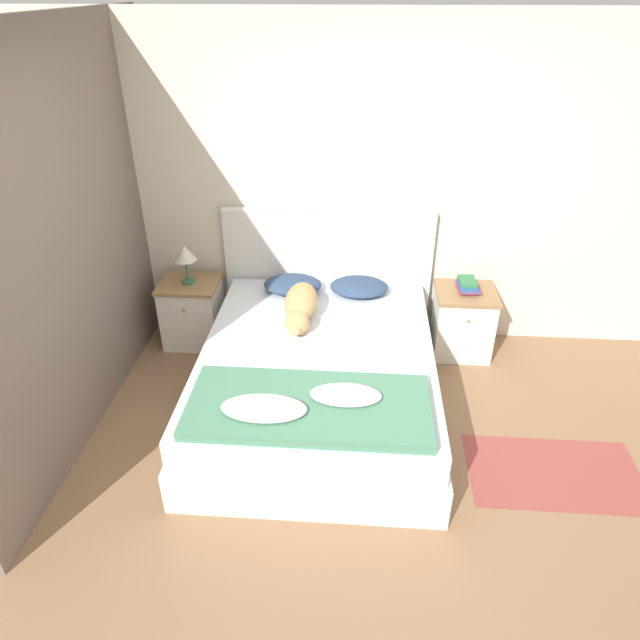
{
  "coord_description": "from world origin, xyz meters",
  "views": [
    {
      "loc": [
        0.16,
        -2.26,
        2.69
      ],
      "look_at": [
        -0.1,
        1.21,
        0.62
      ],
      "focal_mm": 32.0,
      "sensor_mm": 36.0,
      "label": 1
    }
  ],
  "objects_px": {
    "bed": "(318,379)",
    "pillow_left": "(292,285)",
    "nightstand_left": "(193,311)",
    "nightstand_right": "(462,322)",
    "table_lamp": "(185,255)",
    "dog": "(301,305)",
    "book_stack": "(467,285)",
    "pillow_right": "(359,287)"
  },
  "relations": [
    {
      "from": "table_lamp",
      "to": "nightstand_right",
      "type": "bearing_deg",
      "value": 0.18
    },
    {
      "from": "pillow_right",
      "to": "book_stack",
      "type": "relative_size",
      "value": 1.96
    },
    {
      "from": "pillow_left",
      "to": "table_lamp",
      "type": "bearing_deg",
      "value": 179.74
    },
    {
      "from": "bed",
      "to": "nightstand_left",
      "type": "xyz_separation_m",
      "value": [
        -1.13,
        0.83,
        0.03
      ]
    },
    {
      "from": "pillow_right",
      "to": "dog",
      "type": "height_order",
      "value": "dog"
    },
    {
      "from": "pillow_right",
      "to": "table_lamp",
      "type": "height_order",
      "value": "table_lamp"
    },
    {
      "from": "nightstand_left",
      "to": "dog",
      "type": "xyz_separation_m",
      "value": [
        0.97,
        -0.42,
        0.33
      ]
    },
    {
      "from": "book_stack",
      "to": "table_lamp",
      "type": "height_order",
      "value": "table_lamp"
    },
    {
      "from": "pillow_left",
      "to": "table_lamp",
      "type": "height_order",
      "value": "table_lamp"
    },
    {
      "from": "bed",
      "to": "book_stack",
      "type": "bearing_deg",
      "value": 36.97
    },
    {
      "from": "table_lamp",
      "to": "pillow_left",
      "type": "bearing_deg",
      "value": -0.26
    },
    {
      "from": "bed",
      "to": "pillow_left",
      "type": "relative_size",
      "value": 4.45
    },
    {
      "from": "dog",
      "to": "book_stack",
      "type": "distance_m",
      "value": 1.36
    },
    {
      "from": "book_stack",
      "to": "table_lamp",
      "type": "bearing_deg",
      "value": -179.3
    },
    {
      "from": "bed",
      "to": "nightstand_left",
      "type": "height_order",
      "value": "nightstand_left"
    },
    {
      "from": "bed",
      "to": "nightstand_right",
      "type": "relative_size",
      "value": 3.67
    },
    {
      "from": "book_stack",
      "to": "table_lamp",
      "type": "distance_m",
      "value": 2.26
    },
    {
      "from": "bed",
      "to": "nightstand_right",
      "type": "distance_m",
      "value": 1.4
    },
    {
      "from": "nightstand_left",
      "to": "book_stack",
      "type": "xyz_separation_m",
      "value": [
        2.25,
        0.02,
        0.33
      ]
    },
    {
      "from": "pillow_right",
      "to": "book_stack",
      "type": "height_order",
      "value": "book_stack"
    },
    {
      "from": "book_stack",
      "to": "table_lamp",
      "type": "relative_size",
      "value": 0.74
    },
    {
      "from": "bed",
      "to": "nightstand_right",
      "type": "bearing_deg",
      "value": 36.3
    },
    {
      "from": "bed",
      "to": "book_stack",
      "type": "relative_size",
      "value": 8.74
    },
    {
      "from": "pillow_right",
      "to": "nightstand_left",
      "type": "bearing_deg",
      "value": 179.54
    },
    {
      "from": "bed",
      "to": "dog",
      "type": "distance_m",
      "value": 0.57
    },
    {
      "from": "nightstand_right",
      "to": "table_lamp",
      "type": "xyz_separation_m",
      "value": [
        -2.25,
        -0.01,
        0.53
      ]
    },
    {
      "from": "dog",
      "to": "pillow_right",
      "type": "bearing_deg",
      "value": 43.58
    },
    {
      "from": "nightstand_left",
      "to": "pillow_left",
      "type": "xyz_separation_m",
      "value": [
        0.86,
        -0.01,
        0.29
      ]
    },
    {
      "from": "nightstand_left",
      "to": "pillow_left",
      "type": "relative_size",
      "value": 1.21
    },
    {
      "from": "nightstand_left",
      "to": "nightstand_right",
      "type": "height_order",
      "value": "same"
    },
    {
      "from": "nightstand_right",
      "to": "table_lamp",
      "type": "relative_size",
      "value": 1.75
    },
    {
      "from": "bed",
      "to": "nightstand_left",
      "type": "distance_m",
      "value": 1.4
    },
    {
      "from": "bed",
      "to": "pillow_right",
      "type": "xyz_separation_m",
      "value": [
        0.27,
        0.82,
        0.32
      ]
    },
    {
      "from": "nightstand_right",
      "to": "book_stack",
      "type": "height_order",
      "value": "book_stack"
    },
    {
      "from": "bed",
      "to": "pillow_left",
      "type": "height_order",
      "value": "pillow_left"
    },
    {
      "from": "pillow_left",
      "to": "book_stack",
      "type": "relative_size",
      "value": 1.96
    },
    {
      "from": "nightstand_left",
      "to": "table_lamp",
      "type": "height_order",
      "value": "table_lamp"
    },
    {
      "from": "bed",
      "to": "dog",
      "type": "height_order",
      "value": "dog"
    },
    {
      "from": "dog",
      "to": "table_lamp",
      "type": "distance_m",
      "value": 1.07
    },
    {
      "from": "book_stack",
      "to": "pillow_left",
      "type": "bearing_deg",
      "value": -178.7
    },
    {
      "from": "bed",
      "to": "dog",
      "type": "relative_size",
      "value": 2.87
    },
    {
      "from": "pillow_left",
      "to": "book_stack",
      "type": "xyz_separation_m",
      "value": [
        1.39,
        0.03,
        0.03
      ]
    }
  ]
}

